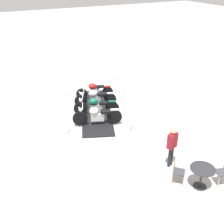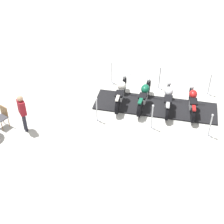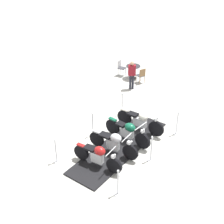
{
  "view_description": "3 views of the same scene",
  "coord_description": "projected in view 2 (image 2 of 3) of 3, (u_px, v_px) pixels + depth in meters",
  "views": [
    {
      "loc": [
        -12.13,
        5.31,
        6.77
      ],
      "look_at": [
        -2.25,
        0.22,
        1.03
      ],
      "focal_mm": 45.28,
      "sensor_mm": 36.0,
      "label": 1
    },
    {
      "loc": [
        -3.81,
        -11.33,
        8.87
      ],
      "look_at": [
        -2.05,
        -0.98,
        0.73
      ],
      "focal_mm": 54.97,
      "sensor_mm": 36.0,
      "label": 2
    },
    {
      "loc": [
        10.13,
        2.24,
        7.85
      ],
      "look_at": [
        -1.45,
        -0.72,
        0.75
      ],
      "focal_mm": 50.06,
      "sensor_mm": 36.0,
      "label": 3
    }
  ],
  "objects": [
    {
      "name": "ground_plane",
      "position": [
        155.0,
        107.0,
        14.77
      ],
      "size": [
        80.0,
        80.0,
        0.0
      ],
      "primitive_type": "plane",
      "color": "silver"
    },
    {
      "name": "cafe_chair_across_table",
      "position": [
        2.0,
        116.0,
        13.44
      ],
      "size": [
        0.57,
        0.57,
        0.92
      ],
      "rotation": [
        0.0,
        0.0,
        -2.35
      ],
      "color": "olive",
      "rests_on": "ground_plane"
    },
    {
      "name": "stanchion_right_rear",
      "position": [
        112.0,
        76.0,
        15.99
      ],
      "size": [
        0.28,
        0.28,
        1.14
      ],
      "color": "silver",
      "rests_on": "ground_plane"
    },
    {
      "name": "stanchion_left_front",
      "position": [
        210.0,
        128.0,
        13.05
      ],
      "size": [
        0.29,
        0.29,
        1.07
      ],
      "color": "silver",
      "rests_on": "ground_plane"
    },
    {
      "name": "stanchion_left_rear",
      "position": [
        97.0,
        113.0,
        13.78
      ],
      "size": [
        0.3,
        0.3,
        1.14
      ],
      "color": "silver",
      "rests_on": "ground_plane"
    },
    {
      "name": "stanchion_right_front",
      "position": [
        209.0,
        88.0,
        15.29
      ],
      "size": [
        0.3,
        0.3,
        1.08
      ],
      "color": "silver",
      "rests_on": "ground_plane"
    },
    {
      "name": "stanchion_right_mid",
      "position": [
        159.0,
        81.0,
        15.64
      ],
      "size": [
        0.31,
        0.31,
        1.15
      ],
      "color": "silver",
      "rests_on": "ground_plane"
    },
    {
      "name": "motorcycle_forest",
      "position": [
        144.0,
        95.0,
        14.55
      ],
      "size": [
        1.21,
        2.11,
        1.02
      ],
      "rotation": [
        0.0,
        0.0,
        1.11
      ],
      "color": "black",
      "rests_on": "display_platform"
    },
    {
      "name": "stanchion_left_mid",
      "position": [
        152.0,
        120.0,
        13.41
      ],
      "size": [
        0.31,
        0.31,
        1.16
      ],
      "color": "silver",
      "rests_on": "ground_plane"
    },
    {
      "name": "motorcycle_cream",
      "position": [
        121.0,
        92.0,
        14.71
      ],
      "size": [
        1.04,
        2.22,
        1.04
      ],
      "rotation": [
        0.0,
        0.0,
        1.2
      ],
      "color": "black",
      "rests_on": "display_platform"
    },
    {
      "name": "motorcycle_chrome",
      "position": [
        168.0,
        97.0,
        14.37
      ],
      "size": [
        0.95,
        2.17,
        0.97
      ],
      "rotation": [
        0.0,
        0.0,
        1.24
      ],
      "color": "black",
      "rests_on": "display_platform"
    },
    {
      "name": "motorcycle_maroon",
      "position": [
        192.0,
        101.0,
        14.22
      ],
      "size": [
        0.88,
        2.05,
        0.93
      ],
      "rotation": [
        0.0,
        0.0,
        1.27
      ],
      "color": "black",
      "rests_on": "display_platform"
    },
    {
      "name": "bystander_person",
      "position": [
        22.0,
        110.0,
        12.97
      ],
      "size": [
        0.34,
        0.45,
        1.64
      ],
      "rotation": [
        0.0,
        0.0,
        0.35
      ],
      "color": "#23232D",
      "rests_on": "ground_plane"
    },
    {
      "name": "display_platform",
      "position": [
        155.0,
        106.0,
        14.75
      ],
      "size": [
        5.4,
        3.31,
        0.06
      ],
      "primitive_type": "cube",
      "rotation": [
        0.0,
        0.0,
        2.76
      ],
      "color": "black",
      "rests_on": "ground_plane"
    }
  ]
}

